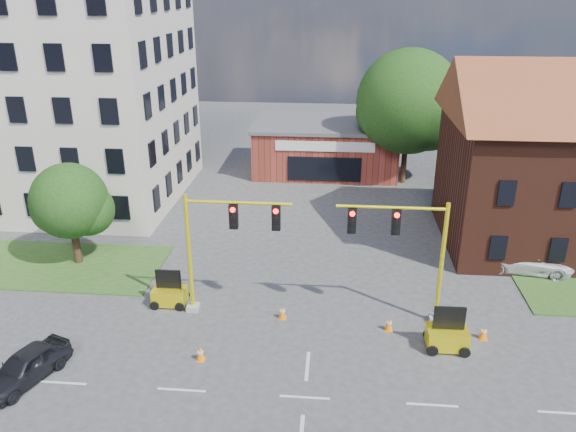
% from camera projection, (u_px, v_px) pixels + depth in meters
% --- Properties ---
extents(ground, '(120.00, 120.00, 0.00)m').
position_uv_depth(ground, '(305.00, 397.00, 22.33)').
color(ground, '#3C3C3E').
rests_on(ground, ground).
extents(office_block, '(18.40, 15.40, 20.60)m').
position_uv_depth(office_block, '(47.00, 59.00, 40.20)').
color(office_block, beige).
rests_on(office_block, ground).
extents(brick_shop, '(12.40, 8.40, 4.30)m').
position_uv_depth(brick_shop, '(326.00, 146.00, 49.11)').
color(brick_shop, maroon).
rests_on(brick_shop, ground).
extents(tree_large, '(8.68, 8.27, 10.84)m').
position_uv_depth(tree_large, '(414.00, 105.00, 44.25)').
color(tree_large, '#361F13').
rests_on(tree_large, ground).
extents(tree_nw_front, '(4.53, 4.31, 6.09)m').
position_uv_depth(tree_nw_front, '(74.00, 203.00, 31.76)').
color(tree_nw_front, '#361F13').
rests_on(tree_nw_front, ground).
extents(signal_mast_west, '(5.30, 0.60, 6.20)m').
position_uv_depth(signal_mast_west, '(222.00, 241.00, 26.71)').
color(signal_mast_west, '#9B9B96').
rests_on(signal_mast_west, ground).
extents(signal_mast_east, '(5.30, 0.60, 6.20)m').
position_uv_depth(signal_mast_east, '(407.00, 248.00, 26.00)').
color(signal_mast_east, '#9B9B96').
rests_on(signal_mast_east, ground).
extents(trailer_west, '(1.66, 1.11, 1.89)m').
position_uv_depth(trailer_west, '(170.00, 294.00, 28.62)').
color(trailer_west, yellow).
rests_on(trailer_west, ground).
extents(trailer_east, '(1.80, 1.21, 2.04)m').
position_uv_depth(trailer_east, '(447.00, 336.00, 25.14)').
color(trailer_east, yellow).
rests_on(trailer_east, ground).
extents(cone_a, '(0.40, 0.40, 0.70)m').
position_uv_depth(cone_a, '(200.00, 354.00, 24.42)').
color(cone_a, orange).
rests_on(cone_a, ground).
extents(cone_b, '(0.40, 0.40, 0.70)m').
position_uv_depth(cone_b, '(282.00, 312.00, 27.50)').
color(cone_b, orange).
rests_on(cone_b, ground).
extents(cone_c, '(0.40, 0.40, 0.70)m').
position_uv_depth(cone_c, '(389.00, 324.00, 26.55)').
color(cone_c, orange).
rests_on(cone_c, ground).
extents(cone_d, '(0.40, 0.40, 0.70)m').
position_uv_depth(cone_d, '(484.00, 333.00, 25.90)').
color(cone_d, orange).
rests_on(cone_d, ground).
extents(pickup_white, '(5.23, 2.98, 1.38)m').
position_uv_depth(pickup_white, '(528.00, 259.00, 32.04)').
color(pickup_white, white).
rests_on(pickup_white, ground).
extents(sedan_dark, '(2.88, 4.24, 1.34)m').
position_uv_depth(sedan_dark, '(26.00, 366.00, 23.10)').
color(sedan_dark, black).
rests_on(sedan_dark, ground).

